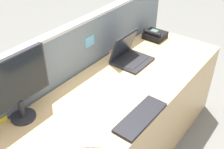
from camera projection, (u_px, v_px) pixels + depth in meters
name	position (u px, v px, depth m)	size (l,w,h in m)	color
desk	(117.00, 125.00, 2.24)	(2.26, 0.76, 0.74)	tan
cubicle_divider	(78.00, 86.00, 2.33)	(2.53, 0.08, 1.16)	slate
desktop_monitor	(15.00, 85.00, 1.64)	(0.48, 0.16, 0.46)	#232328
laptop	(129.00, 54.00, 2.35)	(0.31, 0.28, 0.25)	#232328
desk_phone	(155.00, 35.00, 2.72)	(0.19, 0.20, 0.10)	black
keyboard_main	(141.00, 117.00, 1.78)	(0.43, 0.15, 0.02)	black
cell_phone_white_slab	(91.00, 142.00, 1.61)	(0.07, 0.14, 0.01)	silver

